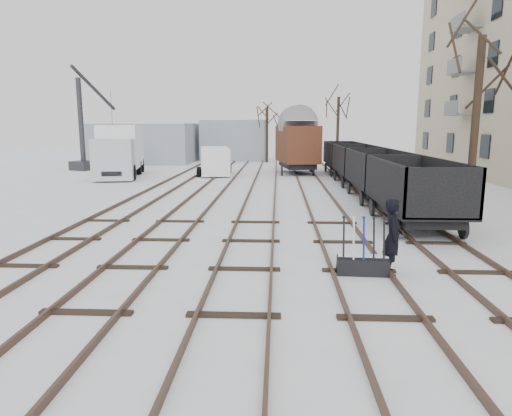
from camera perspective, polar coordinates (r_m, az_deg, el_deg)
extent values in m
plane|color=white|center=(12.18, -1.46, -7.76)|extent=(120.00, 120.00, 0.00)
cube|color=black|center=(26.91, -13.66, 2.05)|extent=(0.07, 52.00, 0.15)
cube|color=black|center=(26.54, -10.69, 2.05)|extent=(0.07, 52.00, 0.15)
cube|color=black|center=(15.64, -23.45, -4.46)|extent=(1.90, 0.20, 0.08)
cube|color=black|center=(26.22, -7.36, 2.05)|extent=(0.07, 52.00, 0.15)
cube|color=black|center=(26.01, -4.24, 2.04)|extent=(0.07, 52.00, 0.15)
cube|color=black|center=(14.58, -12.76, -4.89)|extent=(1.90, 0.20, 0.08)
cube|color=black|center=(25.87, -0.80, 2.02)|extent=(0.07, 52.00, 0.15)
cube|color=black|center=(25.82, 2.39, 2.00)|extent=(0.07, 52.00, 0.15)
cube|color=black|center=(14.09, -0.87, -5.16)|extent=(1.90, 0.20, 0.08)
cube|color=black|center=(25.86, 5.86, 1.96)|extent=(0.07, 52.00, 0.15)
cube|color=black|center=(25.98, 9.02, 1.93)|extent=(0.07, 52.00, 0.15)
cube|color=black|center=(14.22, 11.34, -5.21)|extent=(1.90, 0.20, 0.08)
cube|color=black|center=(26.20, 12.43, 1.88)|extent=(0.07, 52.00, 0.15)
cube|color=black|center=(26.48, 15.49, 1.84)|extent=(0.07, 52.00, 0.15)
cube|color=black|center=(14.97, 22.81, -5.05)|extent=(1.90, 0.20, 0.08)
cube|color=#8D979F|center=(49.56, -13.65, 7.89)|extent=(10.00, 8.00, 4.00)
cube|color=white|center=(49.53, -13.75, 10.26)|extent=(9.80, 7.84, 0.10)
cube|color=#8D979F|center=(51.81, -2.69, 8.47)|extent=(7.00, 6.00, 4.40)
cube|color=white|center=(51.79, -2.71, 10.96)|extent=(6.86, 5.88, 0.10)
cube|color=black|center=(12.07, 13.16, -7.11)|extent=(1.32, 0.50, 0.44)
cube|color=black|center=(12.01, 13.21, -6.01)|extent=(1.32, 0.38, 0.06)
cube|color=white|center=(11.99, 13.22, -5.83)|extent=(1.26, 0.34, 0.03)
cylinder|color=black|center=(11.83, 10.90, -3.71)|extent=(0.07, 0.32, 1.08)
cylinder|color=silver|center=(11.85, 12.10, -3.73)|extent=(0.07, 0.32, 1.08)
cylinder|color=#0C13A8|center=(11.88, 13.31, -3.74)|extent=(0.07, 0.32, 1.08)
cylinder|color=black|center=(11.91, 14.50, -3.76)|extent=(0.07, 0.32, 1.08)
cylinder|color=black|center=(11.95, 15.69, -3.77)|extent=(0.07, 0.32, 1.08)
imported|color=black|center=(12.13, 16.72, -3.47)|extent=(0.59, 0.79, 1.96)
cube|color=black|center=(18.26, 19.03, -0.10)|extent=(1.97, 5.41, 0.41)
cube|color=black|center=(18.23, 19.07, 0.53)|extent=(2.46, 6.15, 0.12)
cube|color=black|center=(17.82, 15.58, 3.17)|extent=(0.10, 6.15, 1.64)
cube|color=black|center=(18.49, 22.73, 3.00)|extent=(0.10, 6.15, 1.64)
cube|color=white|center=(18.21, 19.09, 0.85)|extent=(2.21, 5.90, 0.06)
cylinder|color=black|center=(16.16, 17.06, -2.39)|extent=(0.12, 0.72, 0.72)
cylinder|color=black|center=(20.50, 20.49, 0.01)|extent=(0.12, 0.72, 0.72)
cube|color=black|center=(24.40, 14.88, 2.58)|extent=(1.97, 5.41, 0.41)
cube|color=black|center=(24.37, 14.90, 3.06)|extent=(2.46, 6.15, 0.12)
cube|color=black|center=(24.07, 12.24, 5.05)|extent=(0.10, 6.15, 1.64)
cube|color=black|center=(24.57, 17.69, 4.90)|extent=(0.10, 6.15, 1.64)
cube|color=white|center=(24.36, 14.91, 3.30)|extent=(2.21, 5.90, 0.06)
cylinder|color=black|center=(22.31, 13.06, 1.18)|extent=(0.12, 0.72, 0.72)
cylinder|color=black|center=(26.59, 16.35, 2.45)|extent=(0.12, 0.72, 0.72)
cube|color=black|center=(30.64, 12.40, 4.18)|extent=(1.97, 5.41, 0.41)
cube|color=black|center=(30.62, 12.42, 4.56)|extent=(2.46, 6.15, 0.12)
cube|color=black|center=(30.38, 10.27, 6.14)|extent=(0.10, 6.15, 1.64)
cube|color=black|center=(30.78, 14.65, 6.03)|extent=(0.10, 6.15, 1.64)
cube|color=white|center=(30.61, 12.43, 4.75)|extent=(2.21, 5.90, 0.06)
cylinder|color=black|center=(28.57, 10.80, 3.19)|extent=(0.12, 0.72, 0.72)
cylinder|color=black|center=(32.80, 13.76, 3.97)|extent=(0.12, 0.72, 0.72)
cube|color=black|center=(36.94, 10.76, 5.23)|extent=(1.97, 5.41, 0.41)
cube|color=black|center=(36.92, 10.77, 5.54)|extent=(2.46, 6.15, 0.12)
cube|color=black|center=(36.72, 8.98, 6.86)|extent=(0.10, 6.15, 1.64)
cube|color=black|center=(37.05, 12.63, 6.76)|extent=(0.10, 6.15, 1.64)
cube|color=white|center=(36.92, 10.78, 5.70)|extent=(2.21, 5.90, 0.06)
cylinder|color=black|center=(34.88, 9.35, 4.48)|extent=(0.12, 0.72, 0.72)
cylinder|color=black|center=(39.07, 11.99, 4.99)|extent=(0.12, 0.72, 0.72)
cube|color=black|center=(36.91, 5.13, 5.43)|extent=(2.88, 5.10, 0.44)
cube|color=#482315|center=(36.81, 5.17, 7.98)|extent=(3.51, 5.84, 2.85)
cube|color=white|center=(36.78, 5.21, 10.79)|extent=(3.20, 5.53, 0.04)
cylinder|color=black|center=(35.16, 3.27, 4.68)|extent=(0.13, 0.77, 0.77)
cylinder|color=black|center=(38.75, 6.80, 5.14)|extent=(0.13, 0.77, 0.77)
cube|color=black|center=(36.14, -16.54, 4.79)|extent=(2.92, 8.56, 0.33)
cube|color=#B0B6BA|center=(33.16, -18.38, 5.79)|extent=(3.04, 2.69, 2.78)
cube|color=white|center=(36.88, -16.22, 7.42)|extent=(3.83, 6.21, 3.12)
cube|color=white|center=(36.85, -16.34, 9.88)|extent=(3.75, 6.09, 0.04)
cylinder|color=black|center=(33.89, -20.10, 4.17)|extent=(0.33, 1.11, 1.11)
cylinder|color=black|center=(38.73, -13.32, 5.19)|extent=(0.33, 1.11, 1.11)
cube|color=white|center=(35.68, -5.18, 5.89)|extent=(2.89, 5.12, 1.98)
cube|color=white|center=(35.62, -5.21, 7.51)|extent=(2.82, 5.00, 0.04)
cylinder|color=black|center=(34.38, -7.15, 4.50)|extent=(0.24, 0.77, 0.77)
cylinder|color=black|center=(37.14, -3.32, 4.98)|extent=(0.24, 0.77, 0.77)
cube|color=#292A2E|center=(42.38, -20.72, 4.99)|extent=(2.28, 2.28, 0.78)
cylinder|color=#292A2E|center=(42.25, -21.03, 9.71)|extent=(0.43, 0.43, 7.76)
cylinder|color=#292A2E|center=(43.98, -20.36, 13.80)|extent=(2.15, 4.67, 3.58)
cylinder|color=black|center=(45.75, -19.17, 10.78)|extent=(0.04, 0.04, 4.37)
cylinder|color=black|center=(19.73, 25.66, 8.59)|extent=(0.30, 0.30, 7.09)
cylinder|color=black|center=(48.03, 1.37, 9.09)|extent=(0.30, 0.30, 5.65)
cylinder|color=black|center=(47.86, 10.18, 9.54)|extent=(0.30, 0.30, 6.67)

